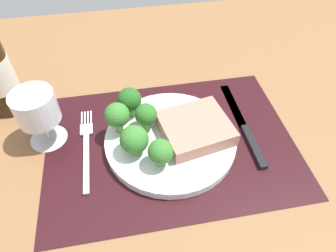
{
  "coord_description": "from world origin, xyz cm",
  "views": [
    {
      "loc": [
        -6.88,
        -35.56,
        44.11
      ],
      "look_at": [
        0.02,
        2.68,
        1.9
      ],
      "focal_mm": 32.51,
      "sensor_mm": 36.0,
      "label": 1
    }
  ],
  "objects_px": {
    "fork": "(86,147)",
    "wine_glass": "(37,111)",
    "plate": "(170,139)",
    "knife": "(245,129)",
    "steak": "(195,128)"
  },
  "relations": [
    {
      "from": "plate",
      "to": "knife",
      "type": "relative_size",
      "value": 1.05
    },
    {
      "from": "wine_glass",
      "to": "knife",
      "type": "bearing_deg",
      "value": -7.07
    },
    {
      "from": "steak",
      "to": "wine_glass",
      "type": "bearing_deg",
      "value": 169.21
    },
    {
      "from": "fork",
      "to": "wine_glass",
      "type": "height_order",
      "value": "wine_glass"
    },
    {
      "from": "fork",
      "to": "wine_glass",
      "type": "distance_m",
      "value": 0.11
    },
    {
      "from": "plate",
      "to": "knife",
      "type": "distance_m",
      "value": 0.15
    },
    {
      "from": "plate",
      "to": "wine_glass",
      "type": "height_order",
      "value": "wine_glass"
    },
    {
      "from": "plate",
      "to": "steak",
      "type": "relative_size",
      "value": 2.02
    },
    {
      "from": "plate",
      "to": "steak",
      "type": "distance_m",
      "value": 0.05
    },
    {
      "from": "steak",
      "to": "fork",
      "type": "distance_m",
      "value": 0.2
    },
    {
      "from": "fork",
      "to": "knife",
      "type": "xyz_separation_m",
      "value": [
        0.3,
        -0.01,
        0.0
      ]
    },
    {
      "from": "steak",
      "to": "fork",
      "type": "height_order",
      "value": "steak"
    },
    {
      "from": "fork",
      "to": "knife",
      "type": "bearing_deg",
      "value": -5.08
    },
    {
      "from": "plate",
      "to": "knife",
      "type": "height_order",
      "value": "plate"
    },
    {
      "from": "plate",
      "to": "steak",
      "type": "bearing_deg",
      "value": -0.02
    }
  ]
}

